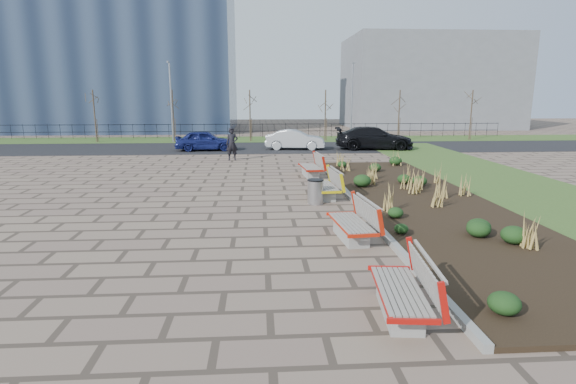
{
  "coord_description": "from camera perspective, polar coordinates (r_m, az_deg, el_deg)",
  "views": [
    {
      "loc": [
        0.69,
        -9.58,
        3.62
      ],
      "look_at": [
        1.5,
        3.0,
        0.9
      ],
      "focal_mm": 28.0,
      "sensor_mm": 36.0,
      "label": 1
    }
  ],
  "objects": [
    {
      "name": "tree_e",
      "position": [
        37.84,
        13.9,
        9.45
      ],
      "size": [
        1.4,
        1.4,
        4.0
      ],
      "primitive_type": null,
      "color": "#4C3D2D",
      "rests_on": "grass_verge_far"
    },
    {
      "name": "car_black",
      "position": [
        31.18,
        10.87,
        6.74
      ],
      "size": [
        5.42,
        2.67,
        1.52
      ],
      "primitive_type": "imported",
      "rotation": [
        0.0,
        0.0,
        1.46
      ],
      "color": "black",
      "rests_on": "road"
    },
    {
      "name": "road",
      "position": [
        31.79,
        -4.93,
        5.62
      ],
      "size": [
        80.0,
        7.0,
        0.02
      ],
      "primitive_type": "cube",
      "color": "black",
      "rests_on": "ground"
    },
    {
      "name": "tree_f",
      "position": [
        40.05,
        22.22,
        9.04
      ],
      "size": [
        1.4,
        1.4,
        4.0
      ],
      "primitive_type": null,
      "color": "#4C3D2D",
      "rests_on": "grass_verge_far"
    },
    {
      "name": "bench_c",
      "position": [
        16.15,
        4.61,
        1.0
      ],
      "size": [
        1.04,
        2.16,
        1.0
      ],
      "primitive_type": null,
      "rotation": [
        0.0,
        0.0,
        0.07
      ],
      "color": "#DDC30B",
      "rests_on": "ground"
    },
    {
      "name": "tree_b",
      "position": [
        36.73,
        -14.37,
        9.35
      ],
      "size": [
        1.4,
        1.4,
        4.0
      ],
      "primitive_type": null,
      "color": "#4C3D2D",
      "rests_on": "grass_verge_far"
    },
    {
      "name": "planting_bed",
      "position": [
        16.01,
        16.75,
        -1.23
      ],
      "size": [
        4.5,
        18.0,
        0.1
      ],
      "primitive_type": "cube",
      "color": "black",
      "rests_on": "ground"
    },
    {
      "name": "railing_fence",
      "position": [
        39.2,
        -4.73,
        7.79
      ],
      "size": [
        44.0,
        0.1,
        1.2
      ],
      "primitive_type": null,
      "color": "black",
      "rests_on": "grass_verge_far"
    },
    {
      "name": "ground",
      "position": [
        10.27,
        -7.38,
        -8.59
      ],
      "size": [
        120.0,
        120.0,
        0.0
      ],
      "primitive_type": "plane",
      "color": "#756150",
      "rests_on": "ground"
    },
    {
      "name": "car_blue",
      "position": [
        30.47,
        -10.48,
        6.46
      ],
      "size": [
        3.99,
        1.82,
        1.33
      ],
      "primitive_type": "imported",
      "rotation": [
        0.0,
        0.0,
        1.64
      ],
      "color": "navy",
      "rests_on": "road"
    },
    {
      "name": "lamp_west",
      "position": [
        36.21,
        -14.6,
        10.89
      ],
      "size": [
        0.24,
        0.6,
        6.0
      ],
      "primitive_type": null,
      "color": "gray",
      "rests_on": "grass_verge_far"
    },
    {
      "name": "pedestrian",
      "position": [
        25.69,
        -7.12,
        6.07
      ],
      "size": [
        0.7,
        0.49,
        1.85
      ],
      "primitive_type": "imported",
      "rotation": [
        0.0,
        0.0,
        0.07
      ],
      "color": "black",
      "rests_on": "ground"
    },
    {
      "name": "building_glass",
      "position": [
        54.66,
        -29.25,
        14.77
      ],
      "size": [
        40.0,
        14.0,
        15.0
      ],
      "primitive_type": "cube",
      "color": "#192338",
      "rests_on": "ground"
    },
    {
      "name": "car_silver",
      "position": [
        30.61,
        0.91,
        6.67
      ],
      "size": [
        4.13,
        1.86,
        1.32
      ],
      "primitive_type": "imported",
      "rotation": [
        0.0,
        0.0,
        1.45
      ],
      "color": "#B0B3B8",
      "rests_on": "road"
    },
    {
      "name": "building_grey",
      "position": [
        55.09,
        17.3,
        13.09
      ],
      "size": [
        18.0,
        12.0,
        10.0
      ],
      "primitive_type": "cube",
      "color": "slate",
      "rests_on": "ground"
    },
    {
      "name": "litter_bin",
      "position": [
        15.26,
        3.5,
        0.01
      ],
      "size": [
        0.54,
        0.54,
        0.82
      ],
      "primitive_type": "cylinder",
      "color": "#B2B2B7",
      "rests_on": "ground"
    },
    {
      "name": "bench_b",
      "position": [
        11.56,
        8.0,
        -3.61
      ],
      "size": [
        1.09,
        2.17,
        1.0
      ],
      "primitive_type": null,
      "rotation": [
        0.0,
        0.0,
        0.09
      ],
      "color": "red",
      "rests_on": "ground"
    },
    {
      "name": "lamp_east",
      "position": [
        36.33,
        8.08,
        11.16
      ],
      "size": [
        0.24,
        0.6,
        6.0
      ],
      "primitive_type": null,
      "color": "gray",
      "rests_on": "grass_verge_far"
    },
    {
      "name": "grass_verge_far",
      "position": [
        37.76,
        -4.75,
        6.68
      ],
      "size": [
        80.0,
        5.0,
        0.04
      ],
      "primitive_type": "cube",
      "color": "#33511E",
      "rests_on": "ground"
    },
    {
      "name": "grass_verge_near",
      "position": [
        18.22,
        30.89,
        -0.97
      ],
      "size": [
        5.0,
        38.0,
        0.04
      ],
      "primitive_type": "cube",
      "color": "#33511E",
      "rests_on": "ground"
    },
    {
      "name": "tree_d",
      "position": [
        36.5,
        4.75,
        9.67
      ],
      "size": [
        1.4,
        1.4,
        4.0
      ],
      "primitive_type": null,
      "color": "#4C3D2D",
      "rests_on": "grass_verge_far"
    },
    {
      "name": "planting_curb",
      "position": [
        15.35,
        8.57,
        -1.31
      ],
      "size": [
        0.16,
        18.0,
        0.15
      ],
      "primitive_type": "cube",
      "color": "gray",
      "rests_on": "ground"
    },
    {
      "name": "bench_d",
      "position": [
        20.41,
        2.86,
        3.38
      ],
      "size": [
        1.06,
        2.16,
        1.0
      ],
      "primitive_type": null,
      "rotation": [
        0.0,
        0.0,
        0.08
      ],
      "color": "#AB190B",
      "rests_on": "ground"
    },
    {
      "name": "tree_c",
      "position": [
        36.12,
        -4.84,
        9.64
      ],
      "size": [
        1.4,
        1.4,
        4.0
      ],
      "primitive_type": null,
      "color": "#4C3D2D",
      "rests_on": "grass_verge_far"
    },
    {
      "name": "tree_a",
      "position": [
        38.28,
        -23.33,
        8.85
      ],
      "size": [
        1.4,
        1.4,
        4.0
      ],
      "primitive_type": null,
      "color": "#4C3D2D",
      "rests_on": "grass_verge_far"
    },
    {
      "name": "bench_a",
      "position": [
        7.86,
        14.01,
        -11.6
      ],
      "size": [
        1.12,
        2.18,
        1.0
      ],
      "primitive_type": null,
      "rotation": [
        0.0,
        0.0,
        -0.11
      ],
      "color": "red",
      "rests_on": "ground"
    }
  ]
}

